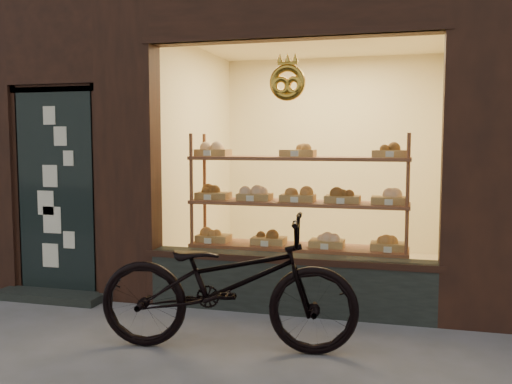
% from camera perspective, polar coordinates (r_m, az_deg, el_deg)
% --- Properties ---
extents(display_shelf, '(2.20, 0.45, 1.70)m').
position_cam_1_polar(display_shelf, '(5.78, 4.19, -2.61)').
color(display_shelf, brown).
rests_on(display_shelf, ground).
extents(bicycle, '(2.10, 0.97, 1.06)m').
position_cam_1_polar(bicycle, '(4.47, -2.89, -9.07)').
color(bicycle, black).
rests_on(bicycle, ground).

